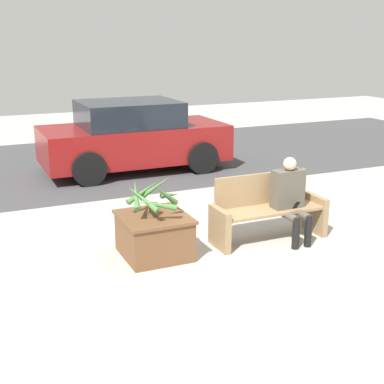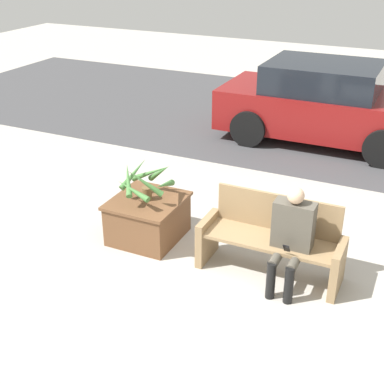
# 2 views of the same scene
# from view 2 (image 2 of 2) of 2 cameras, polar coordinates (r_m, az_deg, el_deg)

# --- Properties ---
(ground_plane) EXTENTS (30.00, 30.00, 0.00)m
(ground_plane) POSITION_cam_2_polar(r_m,az_deg,el_deg) (6.37, 5.54, -9.47)
(ground_plane) COLOR #ADA89E
(road_surface) EXTENTS (20.00, 6.00, 0.01)m
(road_surface) POSITION_cam_2_polar(r_m,az_deg,el_deg) (11.79, 15.99, 6.76)
(road_surface) COLOR #424244
(road_surface) RESTS_ON ground_plane
(bench) EXTENTS (1.69, 0.54, 0.94)m
(bench) POSITION_cam_2_polar(r_m,az_deg,el_deg) (6.36, 8.50, -5.04)
(bench) COLOR #8C704C
(bench) RESTS_ON ground_plane
(person_seated) EXTENTS (0.46, 0.56, 1.21)m
(person_seated) POSITION_cam_2_polar(r_m,az_deg,el_deg) (6.03, 10.54, -4.36)
(person_seated) COLOR #4C473D
(person_seated) RESTS_ON ground_plane
(planter_box) EXTENTS (0.88, 0.93, 0.57)m
(planter_box) POSITION_cam_2_polar(r_m,az_deg,el_deg) (7.06, -4.73, -2.70)
(planter_box) COLOR brown
(planter_box) RESTS_ON ground_plane
(potted_plant) EXTENTS (0.68, 0.70, 0.53)m
(potted_plant) POSITION_cam_2_polar(r_m,az_deg,el_deg) (6.82, -5.03, 1.19)
(potted_plant) COLOR brown
(potted_plant) RESTS_ON planter_box
(parked_car) EXTENTS (3.95, 1.98, 1.51)m
(parked_car) POSITION_cam_2_polar(r_m,az_deg,el_deg) (10.63, 13.96, 9.16)
(parked_car) COLOR maroon
(parked_car) RESTS_ON ground_plane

